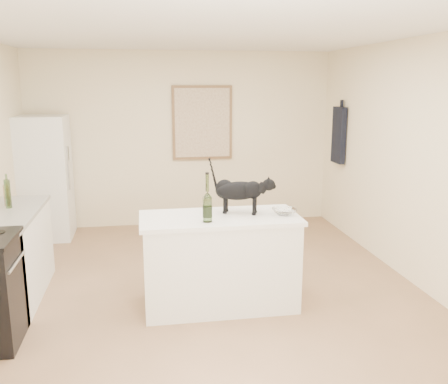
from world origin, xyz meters
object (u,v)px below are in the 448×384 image
black_cat (239,193)px  wine_bottle (207,200)px  fridge (44,178)px  glass_bowl (284,212)px

black_cat → wine_bottle: (-0.34, -0.25, 0.00)m
fridge → wine_bottle: fridge is taller
glass_bowl → wine_bottle: bearing=-170.7°
black_cat → wine_bottle: size_ratio=1.42×
wine_bottle → glass_bowl: 0.78m
wine_bottle → glass_bowl: wine_bottle is taller
fridge → wine_bottle: size_ratio=4.26×
fridge → wine_bottle: 3.34m
fridge → glass_bowl: fridge is taller
black_cat → wine_bottle: wine_bottle is taller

